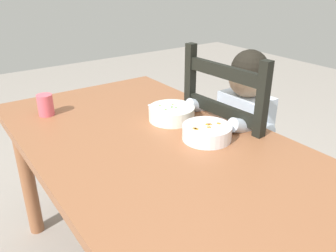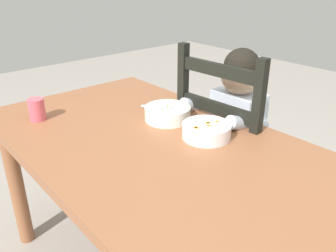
{
  "view_description": "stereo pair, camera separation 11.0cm",
  "coord_description": "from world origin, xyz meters",
  "px_view_note": "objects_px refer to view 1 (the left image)",
  "views": [
    {
      "loc": [
        0.91,
        -0.61,
        1.27
      ],
      "look_at": [
        -0.02,
        0.05,
        0.75
      ],
      "focal_mm": 37.27,
      "sensor_mm": 36.0,
      "label": 1
    },
    {
      "loc": [
        0.84,
        -0.7,
        1.27
      ],
      "look_at": [
        -0.02,
        0.05,
        0.75
      ],
      "focal_mm": 37.27,
      "sensor_mm": 36.0,
      "label": 2
    }
  ],
  "objects_px": {
    "dining_table": "(161,167)",
    "bowl_of_carrots": "(207,132)",
    "dining_chair": "(238,159)",
    "bowl_of_peas": "(172,113)",
    "spoon": "(156,106)",
    "drinking_cup": "(45,105)",
    "child_figure": "(240,125)"
  },
  "relations": [
    {
      "from": "dining_table",
      "to": "bowl_of_carrots",
      "type": "distance_m",
      "value": 0.21
    },
    {
      "from": "dining_table",
      "to": "bowl_of_peas",
      "type": "distance_m",
      "value": 0.26
    },
    {
      "from": "dining_table",
      "to": "bowl_of_peas",
      "type": "xyz_separation_m",
      "value": [
        -0.16,
        0.16,
        0.12
      ]
    },
    {
      "from": "dining_chair",
      "to": "drinking_cup",
      "type": "relative_size",
      "value": 10.93
    },
    {
      "from": "dining_chair",
      "to": "child_figure",
      "type": "xyz_separation_m",
      "value": [
        -0.0,
        -0.01,
        0.17
      ]
    },
    {
      "from": "dining_table",
      "to": "dining_chair",
      "type": "xyz_separation_m",
      "value": [
        -0.05,
        0.46,
        -0.14
      ]
    },
    {
      "from": "dining_table",
      "to": "bowl_of_carrots",
      "type": "xyz_separation_m",
      "value": [
        0.06,
        0.16,
        0.12
      ]
    },
    {
      "from": "bowl_of_peas",
      "to": "spoon",
      "type": "bearing_deg",
      "value": 170.37
    },
    {
      "from": "dining_chair",
      "to": "drinking_cup",
      "type": "distance_m",
      "value": 0.88
    },
    {
      "from": "spoon",
      "to": "bowl_of_carrots",
      "type": "bearing_deg",
      "value": -4.01
    },
    {
      "from": "child_figure",
      "to": "bowl_of_carrots",
      "type": "distance_m",
      "value": 0.32
    },
    {
      "from": "child_figure",
      "to": "bowl_of_carrots",
      "type": "relative_size",
      "value": 5.4
    },
    {
      "from": "child_figure",
      "to": "bowl_of_carrots",
      "type": "bearing_deg",
      "value": -69.49
    },
    {
      "from": "bowl_of_carrots",
      "to": "spoon",
      "type": "bearing_deg",
      "value": 175.99
    },
    {
      "from": "dining_chair",
      "to": "child_figure",
      "type": "distance_m",
      "value": 0.17
    },
    {
      "from": "dining_chair",
      "to": "child_figure",
      "type": "bearing_deg",
      "value": -123.81
    },
    {
      "from": "bowl_of_carrots",
      "to": "spoon",
      "type": "distance_m",
      "value": 0.37
    },
    {
      "from": "drinking_cup",
      "to": "bowl_of_carrots",
      "type": "bearing_deg",
      "value": 35.55
    },
    {
      "from": "bowl_of_carrots",
      "to": "drinking_cup",
      "type": "bearing_deg",
      "value": -144.45
    },
    {
      "from": "bowl_of_carrots",
      "to": "drinking_cup",
      "type": "distance_m",
      "value": 0.7
    },
    {
      "from": "dining_chair",
      "to": "child_figure",
      "type": "relative_size",
      "value": 1.02
    },
    {
      "from": "spoon",
      "to": "dining_table",
      "type": "bearing_deg",
      "value": -30.98
    },
    {
      "from": "dining_table",
      "to": "child_figure",
      "type": "bearing_deg",
      "value": 96.23
    },
    {
      "from": "bowl_of_peas",
      "to": "bowl_of_carrots",
      "type": "xyz_separation_m",
      "value": [
        0.22,
        -0.0,
        -0.0
      ]
    },
    {
      "from": "child_figure",
      "to": "bowl_of_carrots",
      "type": "xyz_separation_m",
      "value": [
        0.11,
        -0.29,
        0.09
      ]
    },
    {
      "from": "dining_table",
      "to": "dining_chair",
      "type": "relative_size",
      "value": 1.54
    },
    {
      "from": "child_figure",
      "to": "spoon",
      "type": "distance_m",
      "value": 0.38
    },
    {
      "from": "dining_chair",
      "to": "bowl_of_peas",
      "type": "height_order",
      "value": "dining_chair"
    },
    {
      "from": "spoon",
      "to": "dining_chair",
      "type": "bearing_deg",
      "value": 45.52
    },
    {
      "from": "spoon",
      "to": "drinking_cup",
      "type": "xyz_separation_m",
      "value": [
        -0.19,
        -0.43,
        0.04
      ]
    },
    {
      "from": "child_figure",
      "to": "dining_chair",
      "type": "bearing_deg",
      "value": 56.19
    },
    {
      "from": "bowl_of_peas",
      "to": "drinking_cup",
      "type": "xyz_separation_m",
      "value": [
        -0.35,
        -0.4,
        0.02
      ]
    }
  ]
}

